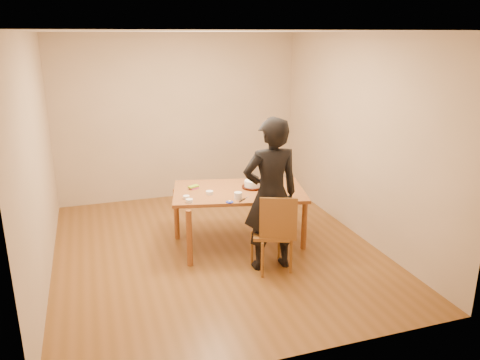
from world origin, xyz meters
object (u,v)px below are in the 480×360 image
object	(u,v)px
cake	(253,184)
cake_plate	(253,187)
dining_chair	(271,233)
person	(271,195)
dining_table	(239,191)

from	to	relation	value
cake	cake_plate	bearing A→B (deg)	-90.00
dining_chair	cake	distance (m)	0.88
cake	person	size ratio (longest dim) A/B	0.12
dining_table	cake_plate	xyz separation A→B (m)	(0.20, 0.03, 0.03)
cake_plate	cake	xyz separation A→B (m)	(0.00, 0.00, 0.05)
dining_table	cake_plate	world-z (taller)	cake_plate
dining_table	person	xyz separation A→B (m)	(0.15, -0.73, 0.18)
cake_plate	cake	world-z (taller)	cake
dining_chair	person	size ratio (longest dim) A/B	0.23
dining_table	cake	xyz separation A→B (m)	(0.20, 0.03, 0.08)
cake_plate	person	size ratio (longest dim) A/B	0.16
cake_plate	dining_table	bearing A→B (deg)	-171.45
dining_chair	cake_plate	xyz separation A→B (m)	(0.05, 0.81, 0.31)
cake	person	world-z (taller)	person
dining_chair	cake	size ratio (longest dim) A/B	1.92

